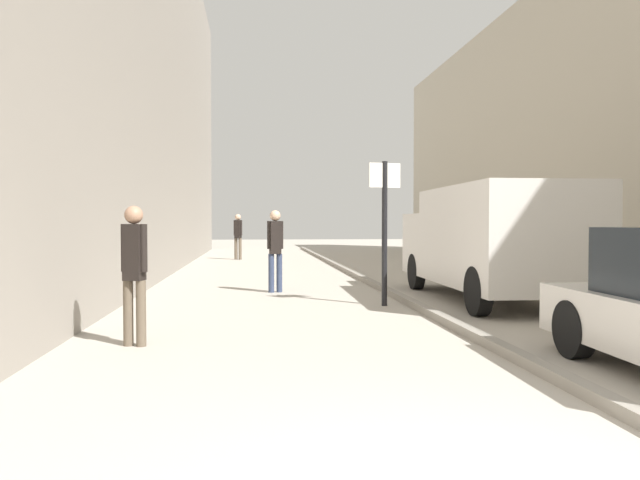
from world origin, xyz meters
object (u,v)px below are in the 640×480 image
at_px(pedestrian_mid_block, 134,265).
at_px(street_sign_post, 385,220).
at_px(pedestrian_main_foreground, 238,233).
at_px(pedestrian_far_crossing, 275,245).
at_px(delivery_van, 490,239).

bearing_deg(pedestrian_mid_block, street_sign_post, 58.28).
height_order(pedestrian_main_foreground, pedestrian_far_crossing, pedestrian_main_foreground).
distance_m(pedestrian_mid_block, pedestrian_far_crossing, 5.81).
relative_size(pedestrian_mid_block, street_sign_post, 0.65).
bearing_deg(pedestrian_far_crossing, street_sign_post, -60.66).
xyz_separation_m(pedestrian_mid_block, pedestrian_far_crossing, (1.90, 5.49, 0.04)).
bearing_deg(pedestrian_main_foreground, delivery_van, 133.07).
bearing_deg(delivery_van, pedestrian_far_crossing, 157.83).
distance_m(pedestrian_main_foreground, pedestrian_mid_block, 17.34).
bearing_deg(street_sign_post, pedestrian_far_crossing, -62.29).
bearing_deg(pedestrian_far_crossing, delivery_van, -32.82).
height_order(pedestrian_far_crossing, street_sign_post, street_sign_post).
distance_m(pedestrian_main_foreground, street_sign_post, 14.47).
bearing_deg(delivery_van, street_sign_post, -164.44).
bearing_deg(street_sign_post, pedestrian_mid_block, 28.66).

